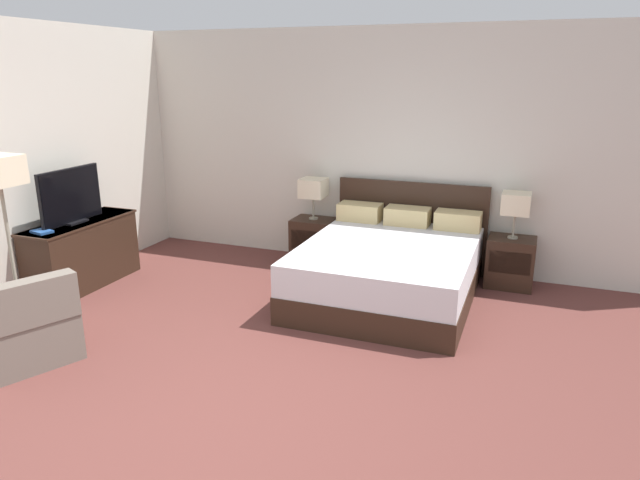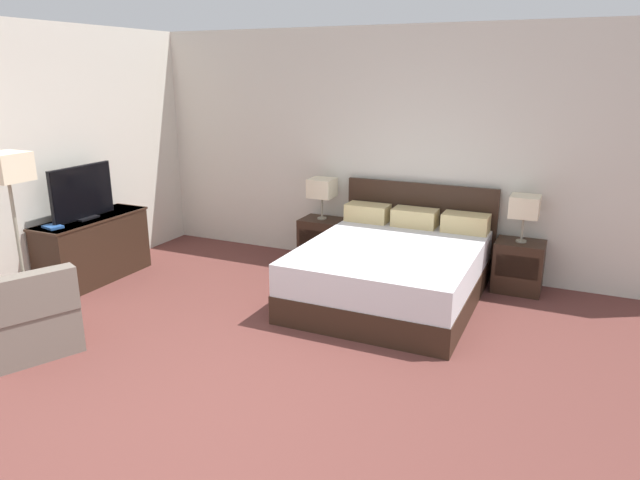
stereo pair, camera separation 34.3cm
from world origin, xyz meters
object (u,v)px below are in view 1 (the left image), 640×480
(nightstand_left, at_px, (314,241))
(tv, at_px, (71,197))
(table_lamp_left, at_px, (313,188))
(table_lamp_right, at_px, (516,204))
(dresser, at_px, (83,252))
(bed, at_px, (389,268))
(floor_lamp, at_px, (0,185))
(book_red_cover, at_px, (42,232))
(armchair_by_window, at_px, (27,328))
(nightstand_right, at_px, (510,262))

(nightstand_left, xyz_separation_m, tv, (-2.07, -1.73, 0.74))
(table_lamp_left, bearing_deg, tv, -140.13)
(table_lamp_left, xyz_separation_m, table_lamp_right, (2.32, 0.00, 0.00))
(dresser, bearing_deg, bed, 15.19)
(dresser, bearing_deg, nightstand_left, 38.64)
(bed, height_order, table_lamp_left, bed)
(nightstand_left, distance_m, table_lamp_right, 2.41)
(nightstand_left, height_order, table_lamp_left, table_lamp_left)
(table_lamp_right, distance_m, floor_lamp, 4.96)
(book_red_cover, height_order, armchair_by_window, same)
(tv, relative_size, book_red_cover, 4.05)
(dresser, xyz_separation_m, tv, (0.00, -0.07, 0.64))
(armchair_by_window, bearing_deg, nightstand_left, 68.56)
(floor_lamp, bearing_deg, table_lamp_right, 34.60)
(nightstand_right, bearing_deg, floor_lamp, -145.41)
(table_lamp_right, bearing_deg, table_lamp_left, 180.00)
(tv, bearing_deg, dresser, 92.09)
(nightstand_right, distance_m, dresser, 4.70)
(bed, height_order, table_lamp_right, bed)
(table_lamp_right, relative_size, armchair_by_window, 0.55)
(nightstand_left, distance_m, floor_lamp, 3.48)
(dresser, height_order, tv, tv)
(table_lamp_left, bearing_deg, table_lamp_right, 0.00)
(nightstand_right, relative_size, table_lamp_right, 1.10)
(dresser, bearing_deg, armchair_by_window, -61.71)
(book_red_cover, bearing_deg, dresser, 89.29)
(table_lamp_left, bearing_deg, floor_lamp, -121.87)
(bed, height_order, dresser, bed)
(armchair_by_window, height_order, floor_lamp, floor_lamp)
(table_lamp_right, bearing_deg, armchair_by_window, -138.30)
(table_lamp_left, xyz_separation_m, floor_lamp, (-1.75, -2.81, 0.43))
(nightstand_right, xyz_separation_m, armchair_by_window, (-3.57, -3.18, 0.01))
(dresser, relative_size, floor_lamp, 0.83)
(dresser, xyz_separation_m, armchair_by_window, (0.82, -1.53, -0.09))
(bed, height_order, book_red_cover, bed)
(nightstand_right, bearing_deg, table_lamp_right, 90.00)
(bed, relative_size, dresser, 1.57)
(table_lamp_left, xyz_separation_m, armchair_by_window, (-1.25, -3.18, -0.65))
(nightstand_right, height_order, book_red_cover, book_red_cover)
(bed, relative_size, nightstand_right, 3.81)
(nightstand_right, distance_m, tv, 4.78)
(table_lamp_left, bearing_deg, book_red_cover, -134.01)
(nightstand_left, bearing_deg, table_lamp_right, 0.04)
(book_red_cover, bearing_deg, nightstand_right, 26.02)
(tv, bearing_deg, floor_lamp, -73.35)
(nightstand_right, relative_size, dresser, 0.41)
(table_lamp_left, bearing_deg, dresser, -141.34)
(table_lamp_left, relative_size, book_red_cover, 2.46)
(dresser, bearing_deg, table_lamp_right, 20.66)
(table_lamp_left, height_order, floor_lamp, floor_lamp)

